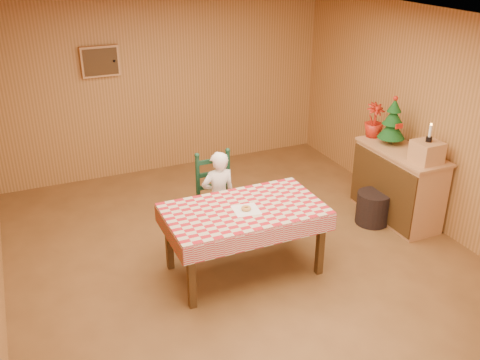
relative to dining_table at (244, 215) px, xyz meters
name	(u,v)px	position (x,y,z in m)	size (l,w,h in m)	color
ground	(247,264)	(0.08, 0.09, -0.69)	(6.00, 6.00, 0.00)	brown
cabin_walls	(227,93)	(0.08, 0.62, 1.14)	(5.10, 6.05, 2.65)	#AE783F
dining_table	(244,215)	(0.00, 0.00, 0.00)	(1.66, 0.96, 0.77)	#452B12
ladder_chair	(217,199)	(0.00, 0.79, -0.18)	(0.44, 0.40, 1.08)	#10311E
seated_child	(219,197)	(0.00, 0.73, -0.13)	(0.41, 0.27, 1.12)	white
napkin	(246,210)	(0.00, -0.05, 0.08)	(0.26, 0.26, 0.00)	white
donut	(246,208)	(0.00, -0.05, 0.10)	(0.10, 0.10, 0.04)	#D3964B
shelf_unit	(398,184)	(2.27, 0.33, -0.22)	(0.54, 1.24, 0.93)	tan
crate	(427,152)	(2.28, -0.07, 0.37)	(0.30, 0.30, 0.25)	tan
christmas_tree	(393,122)	(2.28, 0.58, 0.52)	(0.34, 0.34, 0.62)	#452B12
flower_arrangement	(374,120)	(2.23, 0.88, 0.46)	(0.25, 0.25, 0.44)	#AA1E0F
candle_set	(429,136)	(2.28, -0.07, 0.56)	(0.07, 0.07, 0.22)	black
storage_bin	(373,208)	(1.92, 0.32, -0.48)	(0.41, 0.41, 0.41)	black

